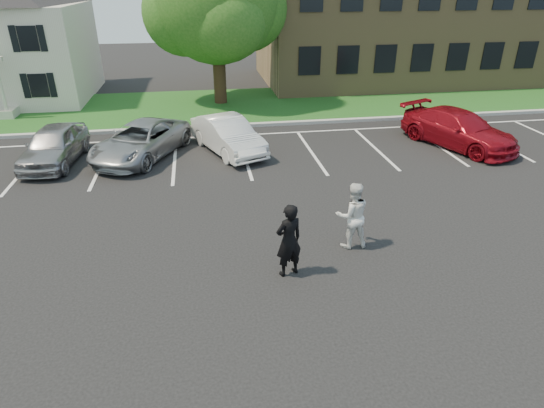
% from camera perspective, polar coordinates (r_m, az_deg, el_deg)
% --- Properties ---
extents(ground_plane, '(90.00, 90.00, 0.00)m').
position_cam_1_polar(ground_plane, '(11.58, 0.80, -7.74)').
color(ground_plane, black).
rests_on(ground_plane, ground).
extents(curb, '(40.00, 0.30, 0.15)m').
position_cam_1_polar(curb, '(22.43, -4.60, 9.79)').
color(curb, gray).
rests_on(curb, ground).
extents(grass_strip, '(44.00, 8.00, 0.08)m').
position_cam_1_polar(grass_strip, '(26.28, -5.39, 12.19)').
color(grass_strip, '#164F13').
rests_on(grass_strip, ground).
extents(stall_lines, '(34.00, 5.36, 0.01)m').
position_cam_1_polar(stall_lines, '(19.73, 0.30, 7.29)').
color(stall_lines, silver).
rests_on(stall_lines, ground).
extents(office_building, '(22.40, 10.40, 8.30)m').
position_cam_1_polar(office_building, '(35.19, 18.59, 21.49)').
color(office_building, olive).
rests_on(office_building, ground).
extents(tree, '(7.80, 7.20, 8.80)m').
position_cam_1_polar(tree, '(26.28, -6.86, 23.86)').
color(tree, black).
rests_on(tree, ground).
extents(man_black_suit, '(0.80, 0.66, 1.89)m').
position_cam_1_polar(man_black_suit, '(10.79, 2.12, -4.59)').
color(man_black_suit, black).
rests_on(man_black_suit, ground).
extents(man_white_shirt, '(0.90, 0.70, 1.84)m').
position_cam_1_polar(man_white_shirt, '(12.12, 10.03, -1.42)').
color(man_white_shirt, silver).
rests_on(man_white_shirt, ground).
extents(car_silver_west, '(2.12, 4.39, 1.44)m').
position_cam_1_polar(car_silver_west, '(19.57, -25.66, 6.68)').
color(car_silver_west, '#9D9DA1').
rests_on(car_silver_west, ground).
extents(car_silver_minivan, '(4.26, 5.43, 1.37)m').
position_cam_1_polar(car_silver_minivan, '(19.02, -16.14, 7.65)').
color(car_silver_minivan, '#94969B').
rests_on(car_silver_minivan, ground).
extents(car_white_sedan, '(3.04, 4.59, 1.43)m').
position_cam_1_polar(car_white_sedan, '(18.95, -5.58, 8.60)').
color(car_white_sedan, silver).
rests_on(car_white_sedan, ground).
extents(car_red_compact, '(4.03, 5.58, 1.50)m').
position_cam_1_polar(car_red_compact, '(21.10, 22.35, 8.71)').
color(car_red_compact, maroon).
rests_on(car_red_compact, ground).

